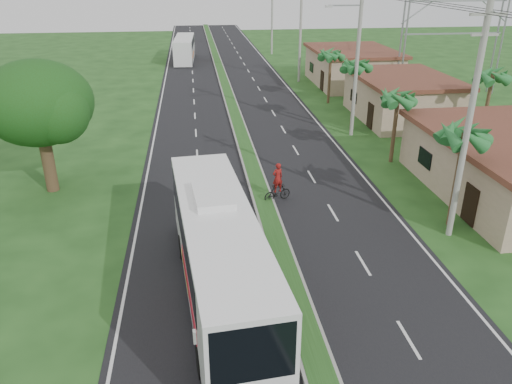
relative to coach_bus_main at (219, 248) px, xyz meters
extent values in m
plane|color=#1E4318|center=(2.90, 1.63, -2.22)|extent=(180.00, 180.00, 0.00)
cube|color=black|center=(2.90, 21.63, -2.21)|extent=(14.00, 160.00, 0.02)
cube|color=gray|center=(2.90, 21.63, -2.12)|extent=(1.20, 160.00, 0.17)
cube|color=#1E4318|center=(2.90, 21.63, -2.03)|extent=(0.95, 160.00, 0.02)
cube|color=silver|center=(-3.80, 21.63, -2.22)|extent=(0.12, 160.00, 0.01)
cube|color=silver|center=(9.60, 21.63, -2.22)|extent=(0.12, 160.00, 0.01)
cube|color=tan|center=(16.90, 7.63, -0.62)|extent=(8.00, 12.00, 3.20)
cube|color=tan|center=(16.90, 23.63, -0.54)|extent=(7.00, 10.00, 3.35)
cube|color=#4E281B|center=(16.90, 23.63, 1.29)|extent=(7.60, 10.60, 0.32)
cube|color=tan|center=(16.90, 37.63, -0.47)|extent=(8.00, 11.00, 3.50)
cube|color=#4E281B|center=(16.90, 37.63, 1.44)|extent=(8.60, 11.60, 0.32)
cylinder|color=#473321|center=(11.90, 4.63, 0.28)|extent=(0.26, 0.26, 5.00)
cylinder|color=#473321|center=(12.30, 13.63, 0.08)|extent=(0.26, 0.26, 4.60)
cylinder|color=#473321|center=(11.70, 20.63, 0.48)|extent=(0.26, 0.26, 5.40)
cylinder|color=#473321|center=(12.20, 29.63, 0.18)|extent=(0.26, 0.26, 4.80)
cylinder|color=#473321|center=(20.40, 16.63, 0.38)|extent=(0.26, 0.26, 5.20)
cylinder|color=#473321|center=(-9.10, 11.63, -0.22)|extent=(0.70, 0.70, 4.00)
ellipsoid|color=#1D4512|center=(-9.10, 11.63, 2.98)|extent=(6.00, 6.00, 4.68)
sphere|color=#1D4512|center=(-10.50, 12.43, 2.48)|extent=(3.80, 3.80, 3.80)
sphere|color=#1D4512|center=(-7.90, 10.63, 2.68)|extent=(3.40, 3.40, 3.40)
cylinder|color=gray|center=(11.40, 3.63, 3.28)|extent=(0.28, 0.28, 11.00)
cube|color=gray|center=(11.40, 3.63, 7.98)|extent=(1.60, 0.12, 0.12)
cube|color=gray|center=(11.40, 3.63, 7.18)|extent=(1.20, 0.10, 0.10)
cylinder|color=gray|center=(11.40, 19.63, 3.78)|extent=(0.28, 0.28, 12.00)
cube|color=gray|center=(10.20, 19.63, 7.28)|extent=(2.40, 0.10, 0.10)
cylinder|color=gray|center=(11.40, 39.63, 3.28)|extent=(0.28, 0.28, 11.00)
cylinder|color=gray|center=(11.40, 59.63, 3.03)|extent=(0.28, 0.28, 10.50)
cylinder|color=gray|center=(19.90, 31.13, 3.78)|extent=(0.18, 0.18, 12.00)
cylinder|color=gray|center=(29.90, 31.13, 3.78)|extent=(0.18, 0.18, 12.00)
cylinder|color=gray|center=(19.90, 32.13, 3.78)|extent=(0.18, 0.18, 12.00)
cylinder|color=gray|center=(29.90, 32.13, 3.78)|extent=(0.18, 0.18, 12.00)
cube|color=gray|center=(24.90, 31.63, 3.78)|extent=(10.00, 0.14, 0.14)
cube|color=gray|center=(24.90, 31.63, 6.78)|extent=(10.00, 0.14, 0.14)
cube|color=white|center=(0.01, -0.06, -0.11)|extent=(3.69, 12.66, 3.28)
cube|color=black|center=(-0.05, 0.56, 0.61)|extent=(3.52, 10.18, 1.31)
cube|color=black|center=(0.55, -6.22, 0.41)|extent=(2.34, 0.35, 1.83)
cube|color=#A80E1E|center=(0.12, -1.30, -0.77)|extent=(3.12, 5.62, 0.57)
cube|color=yellow|center=(-0.02, 0.25, -1.03)|extent=(2.92, 3.34, 0.26)
cube|color=white|center=(-0.11, 1.18, 1.67)|extent=(1.67, 2.62, 0.29)
cylinder|color=black|center=(-0.82, -4.10, -1.68)|extent=(0.43, 1.11, 1.08)
cylinder|color=black|center=(1.53, -3.89, -1.68)|extent=(0.43, 1.11, 1.08)
cylinder|color=black|center=(-1.46, 3.15, -1.68)|extent=(0.43, 1.11, 1.08)
cylinder|color=black|center=(0.88, 3.36, -1.68)|extent=(0.43, 1.11, 1.08)
cube|color=white|center=(-1.51, 54.99, -0.55)|extent=(2.89, 11.08, 3.06)
cube|color=black|center=(-1.48, 55.46, 0.37)|extent=(2.81, 8.22, 1.04)
cube|color=#D95515|center=(-1.55, 54.03, -1.13)|extent=(2.68, 5.36, 0.33)
cylinder|color=black|center=(-2.76, 50.50, -1.76)|extent=(0.33, 0.93, 0.92)
cylinder|color=black|center=(-0.67, 50.41, -1.76)|extent=(0.33, 0.93, 0.92)
cylinder|color=black|center=(-2.37, 59.09, -1.76)|extent=(0.33, 0.93, 0.92)
cylinder|color=black|center=(-0.27, 58.99, -1.76)|extent=(0.33, 0.93, 0.92)
imported|color=black|center=(3.71, 8.50, -1.73)|extent=(1.68, 0.99, 0.97)
imported|color=maroon|center=(3.71, 8.50, -0.82)|extent=(0.72, 0.60, 1.70)
camera|label=1|loc=(-0.66, -16.39, 9.73)|focal=35.00mm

